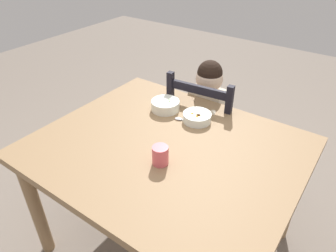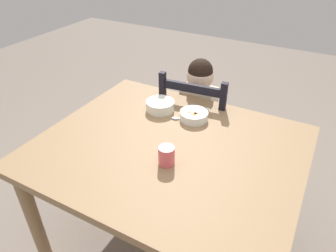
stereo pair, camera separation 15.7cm
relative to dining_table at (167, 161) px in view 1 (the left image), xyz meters
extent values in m
plane|color=slate|center=(0.00, 0.00, -0.65)|extent=(8.00, 8.00, 0.00)
cube|color=#93734E|center=(0.00, 0.00, 0.08)|extent=(1.27, 1.06, 0.04)
cylinder|color=#93734E|center=(-0.56, -0.45, -0.30)|extent=(0.07, 0.07, 0.70)
cylinder|color=#93734E|center=(-0.56, 0.45, -0.30)|extent=(0.07, 0.07, 0.70)
cylinder|color=#93734E|center=(0.56, 0.45, -0.30)|extent=(0.07, 0.07, 0.70)
cube|color=black|center=(-0.10, 0.63, -0.20)|extent=(0.46, 0.46, 0.02)
cube|color=black|center=(0.07, 0.84, -0.43)|extent=(0.04, 0.04, 0.43)
cube|color=black|center=(-0.31, 0.80, -0.43)|extent=(0.04, 0.04, 0.43)
cube|color=black|center=(0.11, 0.46, -0.43)|extent=(0.04, 0.04, 0.43)
cube|color=black|center=(-0.27, 0.42, -0.43)|extent=(0.04, 0.04, 0.43)
cube|color=black|center=(0.11, 0.46, 0.03)|extent=(0.04, 0.04, 0.46)
cube|color=black|center=(-0.27, 0.42, 0.03)|extent=(0.04, 0.04, 0.46)
cube|color=black|center=(-0.08, 0.44, 0.20)|extent=(0.36, 0.06, 0.05)
cube|color=black|center=(-0.08, 0.44, 0.06)|extent=(0.36, 0.06, 0.05)
cube|color=beige|center=(-0.10, 0.60, -0.03)|extent=(0.22, 0.14, 0.32)
sphere|color=beige|center=(-0.10, 0.60, 0.20)|extent=(0.17, 0.17, 0.17)
sphere|color=black|center=(-0.10, 0.60, 0.24)|extent=(0.16, 0.16, 0.16)
cylinder|color=#3F4C72|center=(-0.16, 0.48, -0.42)|extent=(0.07, 0.07, 0.45)
cylinder|color=#3F4C72|center=(-0.05, 0.48, -0.42)|extent=(0.07, 0.07, 0.45)
cylinder|color=beige|center=(-0.23, 0.50, 0.05)|extent=(0.06, 0.24, 0.13)
cylinder|color=beige|center=(0.03, 0.50, 0.05)|extent=(0.06, 0.24, 0.13)
cylinder|color=white|center=(-0.21, 0.28, 0.12)|extent=(0.16, 0.16, 0.06)
cylinder|color=white|center=(-0.21, 0.28, 0.10)|extent=(0.07, 0.07, 0.01)
cylinder|color=green|center=(-0.21, 0.28, 0.13)|extent=(0.14, 0.14, 0.03)
sphere|color=green|center=(-0.20, 0.31, 0.15)|extent=(0.01, 0.01, 0.01)
sphere|color=green|center=(-0.19, 0.29, 0.15)|extent=(0.01, 0.01, 0.01)
sphere|color=green|center=(-0.19, 0.25, 0.15)|extent=(0.01, 0.01, 0.01)
sphere|color=green|center=(-0.18, 0.28, 0.15)|extent=(0.01, 0.01, 0.01)
cylinder|color=white|center=(0.01, 0.28, 0.12)|extent=(0.16, 0.16, 0.05)
cylinder|color=white|center=(0.01, 0.28, 0.10)|extent=(0.07, 0.07, 0.01)
cylinder|color=orange|center=(0.01, 0.28, 0.13)|extent=(0.13, 0.13, 0.03)
cube|color=orange|center=(0.02, 0.27, 0.14)|extent=(0.02, 0.02, 0.01)
cube|color=orange|center=(0.01, 0.27, 0.14)|extent=(0.02, 0.02, 0.01)
cube|color=orange|center=(-0.02, 0.26, 0.14)|extent=(0.02, 0.02, 0.01)
cube|color=orange|center=(0.02, 0.27, 0.14)|extent=(0.02, 0.02, 0.01)
cube|color=orange|center=(0.02, 0.25, 0.14)|extent=(0.02, 0.02, 0.01)
cube|color=orange|center=(0.02, 0.27, 0.14)|extent=(0.02, 0.02, 0.01)
cube|color=silver|center=(-0.02, 0.25, 0.10)|extent=(0.09, 0.04, 0.00)
ellipsoid|color=silver|center=(-0.08, 0.23, 0.10)|extent=(0.05, 0.04, 0.01)
cylinder|color=#DF5B66|center=(0.05, -0.12, 0.14)|extent=(0.07, 0.07, 0.09)
camera|label=1|loc=(0.71, -0.98, 1.01)|focal=33.02mm
camera|label=2|loc=(0.57, -1.07, 1.01)|focal=33.02mm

